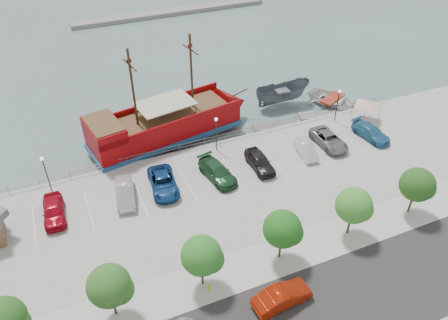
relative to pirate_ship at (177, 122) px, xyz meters
name	(u,v)px	position (x,y,z in m)	size (l,w,h in m)	color
ground	(240,191)	(2.89, -12.03, -2.20)	(160.00, 160.00, 0.00)	slate
street	(329,309)	(2.89, -28.03, -1.19)	(100.00, 8.00, 0.04)	#272727
sidewalk	(289,253)	(2.89, -22.03, -1.19)	(100.00, 4.00, 0.05)	#B7B6B1
seawall_railing	(212,140)	(2.89, -4.23, -0.68)	(50.00, 0.06, 1.00)	slate
far_shore	(171,12)	(12.89, 42.97, -1.80)	(40.00, 3.00, 0.80)	gray
pirate_ship	(177,122)	(0.00, 0.00, 0.00)	(21.18, 9.12, 13.16)	#8B0407
patrol_boat	(282,95)	(15.53, 1.94, -0.68)	(2.96, 7.87, 3.05)	#4C545C
speedboat	(332,101)	(21.81, -0.82, -1.48)	(5.01, 7.01, 1.45)	silver
dock_west	(86,173)	(-11.45, -2.83, -2.03)	(6.17, 1.76, 0.35)	slate
dock_mid	(278,126)	(12.33, -2.83, -2.03)	(6.25, 1.79, 0.36)	slate
dock_east	(323,115)	(19.09, -2.83, -2.02)	(6.39, 1.83, 0.37)	gray
canopy_tent	(368,100)	(22.45, -6.76, 1.55)	(3.94, 3.94, 3.17)	slate
street_sedan	(282,296)	(-0.15, -26.10, -0.42)	(1.66, 4.77, 1.57)	#A21D06
fire_hydrant	(209,287)	(-4.89, -22.83, -0.81)	(0.25, 0.25, 0.72)	gold
lamp_post_left	(45,168)	(-15.11, -5.53, 1.74)	(0.36, 0.36, 4.28)	black
lamp_post_mid	(216,128)	(2.89, -5.53, 1.74)	(0.36, 0.36, 4.28)	black
lamp_post_right	(338,100)	(18.89, -5.53, 1.74)	(0.36, 0.36, 4.28)	black
tree_b	(111,287)	(-11.96, -22.10, 2.09)	(3.30, 3.20, 5.00)	#473321
tree_c	(204,256)	(-4.96, -22.10, 2.09)	(3.30, 3.20, 5.00)	#473321
tree_d	(284,230)	(2.04, -22.10, 2.09)	(3.30, 3.20, 5.00)	#473321
tree_e	(355,206)	(9.04, -22.10, 2.09)	(3.30, 3.20, 5.00)	#473321
tree_f	(419,186)	(16.04, -22.10, 2.09)	(3.30, 3.20, 5.00)	#473321
parked_car_a	(54,211)	(-15.18, -9.52, -0.38)	(1.95, 4.84, 1.65)	#A9091B
parked_car_b	(125,193)	(-8.46, -9.62, -0.39)	(1.72, 4.94, 1.63)	#AFB1B5
parked_car_c	(163,183)	(-4.59, -9.61, -0.43)	(2.57, 5.58, 1.55)	navy
parked_car_d	(217,172)	(1.09, -10.15, -0.42)	(2.21, 5.43, 1.58)	#21502C
parked_car_e	(260,162)	(5.92, -10.36, -0.39)	(1.93, 4.79, 1.63)	black
parked_car_f	(306,149)	(11.74, -10.23, -0.52)	(1.45, 4.16, 1.37)	silver
parked_car_g	(329,140)	(15.12, -9.72, -0.46)	(2.48, 5.37, 1.49)	slate
parked_car_h	(371,132)	(20.55, -10.35, -0.46)	(2.08, 5.11, 1.48)	teal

